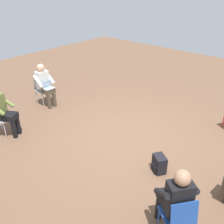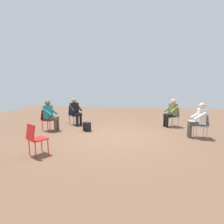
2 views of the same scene
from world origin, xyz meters
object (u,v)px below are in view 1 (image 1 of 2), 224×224
at_px(person_with_laptop, 45,83).
at_px(chair_southwest, 179,217).
at_px(person_in_olive, 2,109).
at_px(backpack_near_laptop_user, 159,165).
at_px(chair_north, 42,88).
at_px(person_in_black, 175,197).

bearing_deg(person_with_laptop, chair_southwest, 76.03).
relative_size(person_in_olive, backpack_near_laptop_user, 3.44).
height_order(chair_southwest, chair_north, same).
bearing_deg(chair_southwest, person_in_black, 90.00).
distance_m(person_with_laptop, person_in_olive, 1.72).
bearing_deg(chair_north, backpack_near_laptop_user, 87.49).
bearing_deg(person_in_olive, person_with_laptop, 171.38).
xyz_separation_m(person_with_laptop, backpack_near_laptop_user, (-0.33, -4.09, -0.53)).
relative_size(chair_southwest, person_with_laptop, 0.69).
xyz_separation_m(person_with_laptop, person_in_olive, (-1.61, -0.60, 0.00)).
height_order(person_in_black, backpack_near_laptop_user, person_in_black).
relative_size(chair_north, person_in_olive, 0.69).
xyz_separation_m(chair_southwest, chair_north, (1.45, 5.22, 0.00)).
bearing_deg(chair_southwest, backpack_near_laptop_user, 77.46).
xyz_separation_m(chair_southwest, person_in_black, (0.10, 0.13, 0.20)).
bearing_deg(chair_southwest, chair_north, 111.22).
relative_size(chair_north, person_with_laptop, 0.69).
relative_size(person_in_black, backpack_near_laptop_user, 3.44).
height_order(chair_north, person_in_olive, person_in_olive).
distance_m(person_in_olive, person_in_black, 4.32).
height_order(person_in_olive, backpack_near_laptop_user, person_in_olive).
bearing_deg(person_with_laptop, person_in_black, 76.69).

